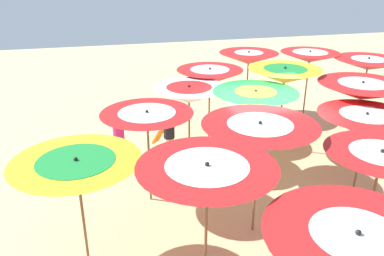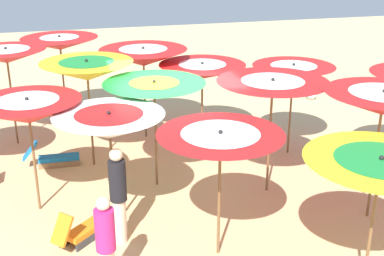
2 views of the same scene
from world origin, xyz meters
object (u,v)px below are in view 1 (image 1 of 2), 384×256
Objects in this scene: beach_umbrella_2 at (366,122)px; lounger_2 at (270,131)px; beach_umbrella_4 at (368,64)px; beachgoer_0 at (169,134)px; beach_umbrella_8 at (285,76)px; beach_umbrella_5 at (207,178)px; beach_umbrella_1 at (380,162)px; beach_umbrella_6 at (260,131)px; beach_umbrella_12 at (189,95)px; beach_umbrella_3 at (362,91)px; lounger_0 at (236,113)px; beach_umbrella_13 at (210,76)px; lounger_1 at (172,147)px; beach_umbrella_10 at (77,171)px; beach_umbrella_11 at (147,120)px; beach_umbrella_0 at (355,249)px; beachgoer_2 at (119,137)px; beach_umbrella_9 at (310,57)px; beach_umbrella_7 at (255,97)px; beach_umbrella_14 at (249,58)px.

lounger_2 is (0.46, -3.71, -1.71)m from beach_umbrella_2.
beachgoer_0 is (6.45, 0.74, -1.34)m from beach_umbrella_4.
beach_umbrella_5 is at bearing 53.20° from beach_umbrella_8.
beach_umbrella_6 reaches higher than beach_umbrella_1.
beach_umbrella_3 is at bearing 162.75° from beach_umbrella_12.
beachgoer_0 reaches higher than lounger_0.
lounger_1 is at bearing 29.92° from beach_umbrella_13.
beach_umbrella_10 is 0.99× the size of beach_umbrella_12.
beach_umbrella_5 reaches higher than beach_umbrella_8.
beach_umbrella_5 is 4.86m from beach_umbrella_12.
beach_umbrella_11 is at bearing 17.72° from beach_umbrella_4.
beach_umbrella_8 is 6.70m from beach_umbrella_10.
beach_umbrella_12 is (-0.90, -4.76, -0.30)m from beach_umbrella_5.
beach_umbrella_4 is 7.58m from beach_umbrella_11.
beach_umbrella_13 is (-0.98, -1.39, 0.06)m from beach_umbrella_12.
beach_umbrella_8 is at bearing -110.00° from beach_umbrella_0.
beach_umbrella_3 is 1.08× the size of beach_umbrella_12.
beachgoer_2 is at bearing -71.94° from beach_umbrella_0.
beach_umbrella_6 is (3.65, 1.96, 0.09)m from beach_umbrella_3.
beach_umbrella_2 is (-1.13, -1.90, -0.11)m from beach_umbrella_1.
lounger_2 is (-2.39, -4.35, -2.05)m from beach_umbrella_6.
lounger_2 is at bearing -82.94° from beach_umbrella_2.
beachgoer_0 is (4.79, -1.28, -1.22)m from beach_umbrella_3.
beach_umbrella_6 is (1.71, -1.26, 0.23)m from beach_umbrella_1.
beachgoer_2 is (6.49, 1.68, -1.46)m from beach_umbrella_9.
beach_umbrella_14 is (-1.50, -4.21, -0.04)m from beach_umbrella_7.
beach_umbrella_12 is 0.96× the size of beach_umbrella_14.
beach_umbrella_14 is (-2.34, -6.42, -0.15)m from beach_umbrella_6.
beach_umbrella_13 is (1.31, -5.93, 0.02)m from beach_umbrella_1.
beach_umbrella_5 is at bearing 4.04° from beach_umbrella_1.
beach_umbrella_3 is 1.50× the size of beachgoer_2.
beach_umbrella_0 is at bearing 52.67° from beach_umbrella_4.
beach_umbrella_9 is (-2.32, -6.54, 0.27)m from beach_umbrella_1.
beach_umbrella_9 is at bearing -70.16° from lounger_0.
beach_umbrella_6 is at bearing 36.86° from beach_umbrella_4.
beach_umbrella_1 is 5.18m from beach_umbrella_10.
beach_umbrella_9 reaches higher than beach_umbrella_11.
beachgoer_0 is at bearing -57.71° from beach_umbrella_1.
lounger_2 is at bearing 105.71° from beachgoer_0.
lounger_0 is (-5.22, -6.35, -1.78)m from beach_umbrella_10.
beach_umbrella_9 is at bearing -109.58° from beach_umbrella_1.
beach_umbrella_3 is (-0.81, -1.33, 0.25)m from beach_umbrella_2.
beach_umbrella_12 is (2.28, -4.54, -0.04)m from beach_umbrella_1.
beach_umbrella_9 reaches higher than beach_umbrella_2.
beach_umbrella_3 is 2.61m from beach_umbrella_4.
lounger_2 is (-5.75, -4.57, -1.79)m from beach_umbrella_10.
beach_umbrella_5 reaches higher than beach_umbrella_12.
beach_umbrella_10 is (4.20, 2.43, -0.16)m from beach_umbrella_7.
beach_umbrella_8 is (-2.23, -3.46, 0.02)m from beach_umbrella_6.
lounger_2 is at bearing 29.16° from beach_umbrella_9.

